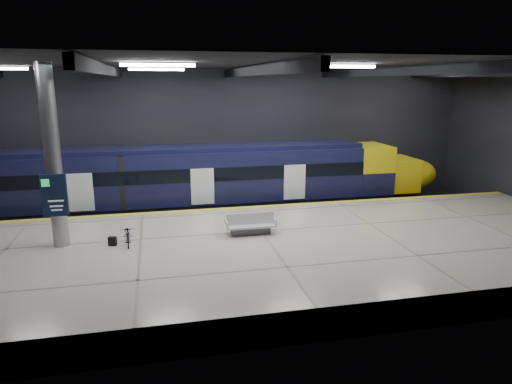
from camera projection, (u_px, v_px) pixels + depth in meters
name	position (u px, v px, depth m)	size (l,w,h in m)	color
ground	(256.00, 247.00, 20.70)	(30.00, 30.00, 0.00)	black
room_shell	(256.00, 120.00, 19.36)	(30.10, 16.10, 8.05)	black
platform	(270.00, 256.00, 18.20)	(30.00, 11.00, 1.10)	beige
safety_strip	(244.00, 208.00, 23.05)	(30.00, 0.40, 0.01)	yellow
rails	(235.00, 212.00, 25.90)	(30.00, 1.52, 0.16)	gray
train	(178.00, 181.00, 24.77)	(29.40, 2.84, 3.79)	black
bench	(251.00, 226.00, 19.04)	(2.09, 0.87, 0.92)	#595B60
bicycle	(128.00, 235.00, 17.79)	(0.52, 1.48, 0.78)	#99999E
pannier_bag	(112.00, 241.00, 17.72)	(0.30, 0.18, 0.35)	black
info_column	(53.00, 160.00, 17.00)	(0.90, 0.78, 6.90)	#9EA0A5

